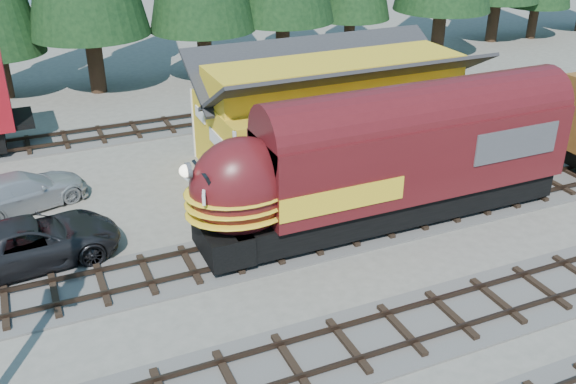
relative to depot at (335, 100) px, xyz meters
name	(u,v)px	position (x,y,z in m)	size (l,w,h in m)	color
ground	(472,268)	(0.00, -10.50, -2.96)	(120.00, 120.00, 0.00)	#6B665B
track_spur	(97,136)	(-10.00, 7.50, -2.90)	(32.00, 3.20, 0.33)	#4C4947
depot	(335,100)	(0.00, 0.00, 0.00)	(12.80, 7.00, 5.30)	yellow
locomotive	(378,168)	(-1.57, -6.50, -0.50)	(15.40, 3.06, 4.19)	black
pickup_truck_a	(32,242)	(-13.90, -3.99, -2.13)	(2.78, 6.02, 1.67)	black
pickup_truck_b	(21,192)	(-14.01, 0.54, -2.19)	(2.16, 5.30, 1.54)	#A7AAAE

